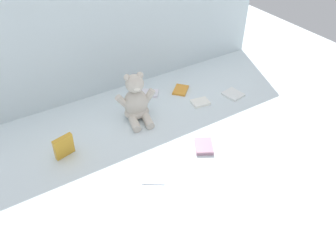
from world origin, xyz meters
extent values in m
plane|color=silver|center=(0.00, 0.00, 0.00)|extent=(3.20, 3.20, 0.00)
cube|color=silver|center=(0.00, 0.47, 0.35)|extent=(1.87, 0.03, 0.69)
ellipsoid|color=beige|center=(-0.05, 0.16, 0.08)|extent=(0.14, 0.12, 0.16)
ellipsoid|color=beige|center=(-0.05, 0.16, 0.03)|extent=(0.15, 0.13, 0.06)
sphere|color=beige|center=(-0.05, 0.16, 0.20)|extent=(0.11, 0.11, 0.09)
ellipsoid|color=white|center=(-0.05, 0.12, 0.19)|extent=(0.04, 0.03, 0.03)
sphere|color=beige|center=(-0.08, 0.17, 0.24)|extent=(0.04, 0.04, 0.03)
sphere|color=beige|center=(-0.01, 0.16, 0.24)|extent=(0.04, 0.04, 0.03)
cylinder|color=beige|center=(-0.11, 0.17, 0.11)|extent=(0.08, 0.05, 0.09)
cylinder|color=beige|center=(0.02, 0.14, 0.11)|extent=(0.08, 0.05, 0.09)
cylinder|color=beige|center=(-0.10, 0.08, 0.02)|extent=(0.06, 0.10, 0.04)
cylinder|color=beige|center=(-0.03, 0.07, 0.02)|extent=(0.06, 0.10, 0.04)
cube|color=white|center=(-0.19, -0.26, 0.00)|extent=(0.11, 0.11, 0.01)
cube|color=orange|center=(0.28, 0.24, 0.01)|extent=(0.13, 0.13, 0.01)
cube|color=#B07D92|center=(0.11, -0.22, 0.01)|extent=(0.12, 0.13, 0.02)
cube|color=white|center=(0.51, 0.04, 0.01)|extent=(0.11, 0.12, 0.01)
cube|color=white|center=(0.30, 0.08, 0.01)|extent=(0.11, 0.09, 0.01)
cube|color=white|center=(0.09, 0.31, 0.01)|extent=(0.15, 0.14, 0.01)
cube|color=gold|center=(-0.46, 0.06, 0.06)|extent=(0.10, 0.05, 0.12)
camera|label=1|loc=(-0.61, -1.07, 1.05)|focal=34.54mm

